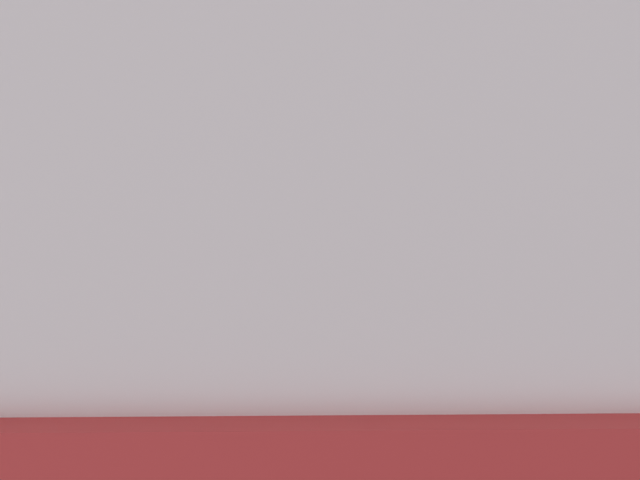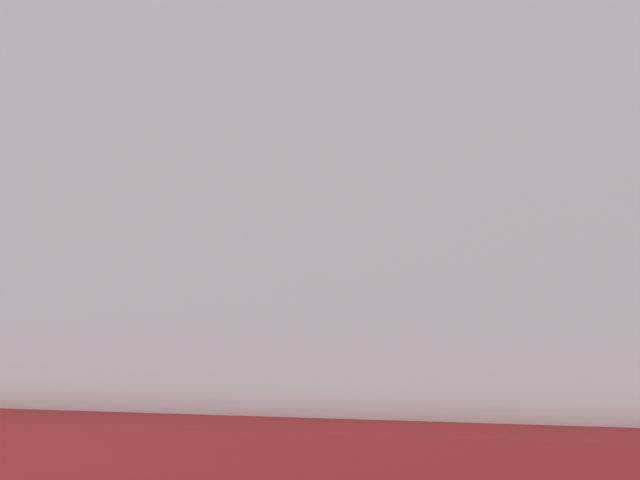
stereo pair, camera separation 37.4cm
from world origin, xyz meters
The scene contains 2 objects.
breakwater centered at (0.31, 11.81, 0.64)m, with size 31.36×1.91×2.44m.
vintage_coach centered at (-4.00, -2.96, 2.05)m, with size 4.70×8.91×3.70m.
Camera 1 is at (-2.59, -7.82, 2.16)m, focal length 39.47 mm.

